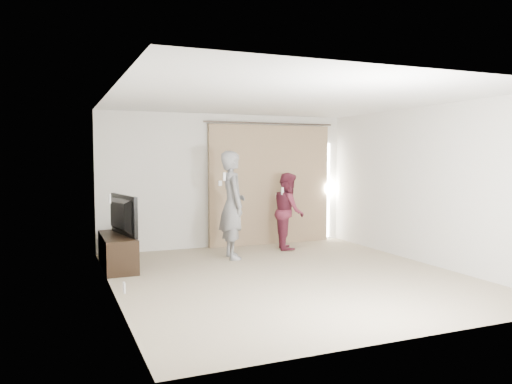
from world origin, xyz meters
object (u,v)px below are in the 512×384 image
tv (117,215)px  person_man (232,205)px  person_woman (289,211)px  tv_console (118,252)px

tv → person_man: person_man is taller
person_woman → tv_console: bearing=-171.9°
tv → tv_console: bearing=-11.2°
person_man → person_woman: bearing=18.2°
tv_console → person_woman: size_ratio=0.93×
tv_console → person_man: (1.95, 0.04, 0.67)m
tv → person_woman: person_woman is taller
tv_console → person_man: 2.07m
tv_console → person_man: size_ratio=0.73×
tv_console → person_woman: (3.25, 0.46, 0.47)m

